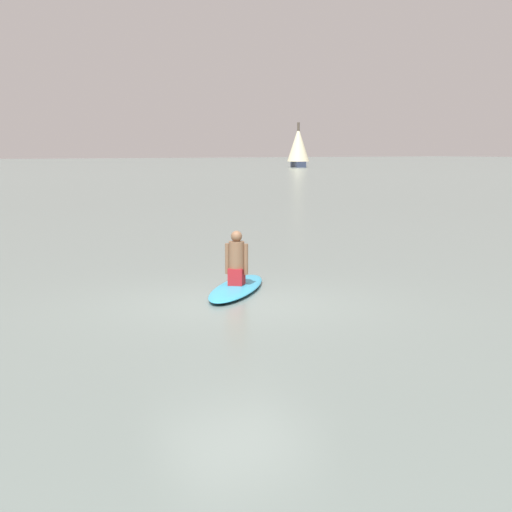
{
  "coord_description": "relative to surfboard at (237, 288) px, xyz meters",
  "views": [
    {
      "loc": [
        6.33,
        10.95,
        2.48
      ],
      "look_at": [
        -0.93,
        -0.92,
        0.61
      ],
      "focal_mm": 55.9,
      "sensor_mm": 36.0,
      "label": 1
    }
  ],
  "objects": [
    {
      "name": "surfboard",
      "position": [
        0.0,
        0.0,
        0.0
      ],
      "size": [
        2.5,
        2.63,
        0.12
      ],
      "primitive_type": "ellipsoid",
      "rotation": [
        0.0,
        0.0,
        0.83
      ],
      "color": "#339EC6",
      "rests_on": "ground"
    },
    {
      "name": "person_paddler",
      "position": [
        0.0,
        0.0,
        0.49
      ],
      "size": [
        0.4,
        0.4,
        0.95
      ],
      "rotation": [
        0.0,
        0.0,
        0.83
      ],
      "color": "#A51E23",
      "rests_on": "surfboard"
    },
    {
      "name": "sailboat_near_right",
      "position": [
        -56.19,
        -79.93,
        2.84
      ],
      "size": [
        4.02,
        4.55,
        6.15
      ],
      "rotation": [
        0.0,
        0.0,
        1.18
      ],
      "color": "#2D3851",
      "rests_on": "ground"
    },
    {
      "name": "ground_plane",
      "position": [
        0.58,
        1.0,
        -0.06
      ],
      "size": [
        400.0,
        400.0,
        0.0
      ],
      "primitive_type": "plane",
      "color": "slate"
    }
  ]
}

